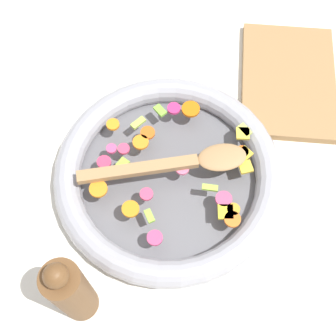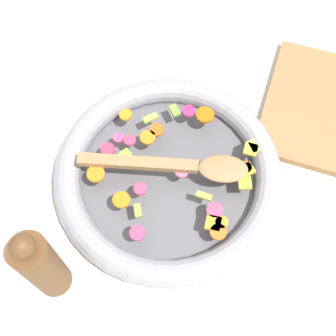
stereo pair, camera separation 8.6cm
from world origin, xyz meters
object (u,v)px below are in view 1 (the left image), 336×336
object	(u,v)px
pepper_mill	(71,291)
cutting_board	(288,81)
skillet	(168,174)
wooden_spoon	(181,163)

from	to	relation	value
pepper_mill	cutting_board	world-z (taller)	pepper_mill
skillet	pepper_mill	size ratio (longest dim) A/B	1.91
pepper_mill	cutting_board	xyz separation A→B (m)	(-0.49, 0.36, -0.09)
cutting_board	skillet	bearing A→B (deg)	-43.36
skillet	wooden_spoon	bearing A→B (deg)	104.10
skillet	cutting_board	distance (m)	0.34
wooden_spoon	pepper_mill	world-z (taller)	pepper_mill
pepper_mill	cutting_board	distance (m)	0.62
wooden_spoon	cutting_board	size ratio (longest dim) A/B	1.08
skillet	cutting_board	bearing A→B (deg)	136.64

